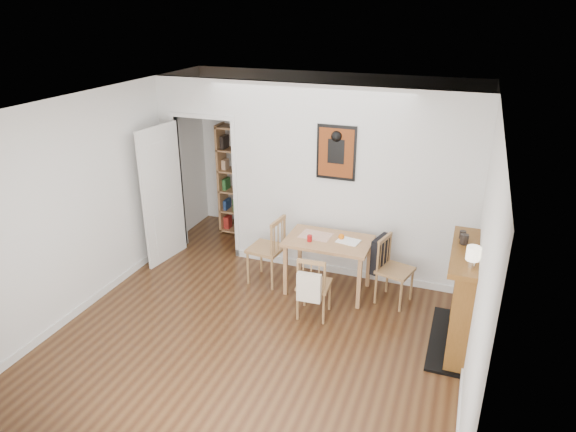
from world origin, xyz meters
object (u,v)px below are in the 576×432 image
at_px(notebook, 348,241).
at_px(mantel_lamp, 473,255).
at_px(chair_right, 394,270).
at_px(bookshelf, 242,182).
at_px(ceramic_jar_a, 464,239).
at_px(red_glass, 310,238).
at_px(chair_left, 266,249).
at_px(ceramic_jar_b, 463,235).
at_px(chair_front, 314,285).
at_px(orange_fruit, 341,237).
at_px(dining_table, 328,246).
at_px(fireplace, 464,295).

bearing_deg(notebook, mantel_lamp, -34.67).
relative_size(chair_right, mantel_lamp, 4.09).
xyz_separation_m(bookshelf, ceramic_jar_a, (3.43, -1.77, 0.33)).
bearing_deg(chair_right, red_glass, -172.07).
height_order(chair_left, ceramic_jar_b, ceramic_jar_b).
distance_m(chair_left, chair_front, 1.04).
bearing_deg(orange_fruit, mantel_lamp, -33.77).
height_order(chair_right, bookshelf, bookshelf).
relative_size(chair_left, notebook, 3.43).
bearing_deg(chair_right, notebook, 179.24).
relative_size(dining_table, chair_right, 1.24).
relative_size(chair_left, orange_fruit, 12.41).
height_order(chair_left, bookshelf, bookshelf).
bearing_deg(bookshelf, chair_right, -25.75).
xyz_separation_m(dining_table, ceramic_jar_b, (1.59, -0.33, 0.55)).
height_order(fireplace, mantel_lamp, mantel_lamp).
bearing_deg(chair_right, ceramic_jar_a, -32.55).
relative_size(bookshelf, fireplace, 1.44).
height_order(fireplace, orange_fruit, fireplace).
relative_size(chair_left, chair_front, 1.15).
height_order(chair_right, notebook, chair_right).
bearing_deg(fireplace, red_glass, 166.04).
bearing_deg(ceramic_jar_a, chair_left, 170.22).
distance_m(chair_left, notebook, 1.14).
distance_m(bookshelf, ceramic_jar_a, 3.87).
bearing_deg(dining_table, notebook, 6.47).
xyz_separation_m(chair_left, bookshelf, (-0.96, 1.35, 0.41)).
relative_size(bookshelf, notebook, 6.49).
xyz_separation_m(fireplace, ceramic_jar_b, (-0.10, 0.27, 0.59)).
relative_size(bookshelf, ceramic_jar_a, 16.65).
bearing_deg(chair_left, orange_fruit, 6.11).
relative_size(dining_table, fireplace, 0.87).
relative_size(mantel_lamp, ceramic_jar_a, 1.98).
bearing_deg(mantel_lamp, ceramic_jar_b, 100.18).
bearing_deg(bookshelf, orange_fruit, -32.33).
distance_m(dining_table, notebook, 0.27).
distance_m(chair_front, red_glass, 0.66).
height_order(chair_front, notebook, chair_front).
bearing_deg(red_glass, dining_table, 30.71).
distance_m(red_glass, mantel_lamp, 2.17).
bearing_deg(chair_front, fireplace, 0.99).
distance_m(notebook, mantel_lamp, 1.86).
xyz_separation_m(orange_fruit, mantel_lamp, (1.56, -1.04, 0.52)).
bearing_deg(mantel_lamp, fireplace, 93.01).
distance_m(dining_table, red_glass, 0.28).
bearing_deg(ceramic_jar_a, chair_right, 147.45).
bearing_deg(chair_front, ceramic_jar_a, 5.72).
distance_m(chair_left, mantel_lamp, 2.85).
relative_size(chair_left, red_glass, 11.64).
height_order(bookshelf, ceramic_jar_a, bookshelf).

